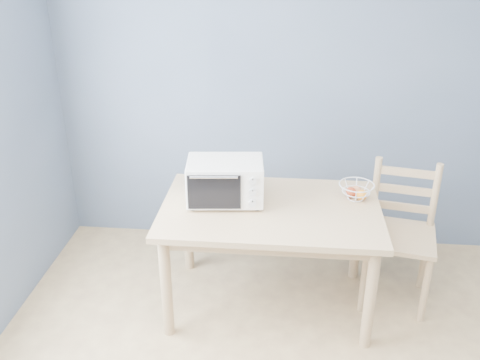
# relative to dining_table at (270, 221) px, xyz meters

# --- Properties ---
(room) EXTENTS (4.01, 4.51, 2.61)m
(room) POSITION_rel_dining_table_xyz_m (0.31, -1.35, 0.65)
(room) COLOR tan
(room) RESTS_ON ground
(dining_table) EXTENTS (1.40, 0.90, 0.75)m
(dining_table) POSITION_rel_dining_table_xyz_m (0.00, 0.00, 0.00)
(dining_table) COLOR tan
(dining_table) RESTS_ON ground
(toaster_oven) EXTENTS (0.51, 0.40, 0.28)m
(toaster_oven) POSITION_rel_dining_table_xyz_m (-0.32, 0.05, 0.25)
(toaster_oven) COLOR white
(toaster_oven) RESTS_ON dining_table
(fruit_basket) EXTENTS (0.26, 0.26, 0.11)m
(fruit_basket) POSITION_rel_dining_table_xyz_m (0.55, 0.17, 0.16)
(fruit_basket) COLOR white
(fruit_basket) RESTS_ON dining_table
(dining_chair) EXTENTS (0.53, 0.53, 0.97)m
(dining_chair) POSITION_rel_dining_table_xyz_m (0.87, 0.17, -0.17)
(dining_chair) COLOR tan
(dining_chair) RESTS_ON ground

